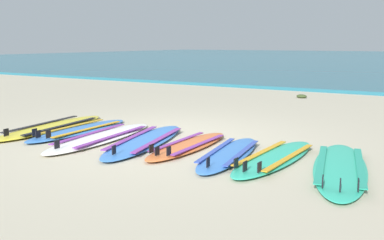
{
  "coord_description": "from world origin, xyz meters",
  "views": [
    {
      "loc": [
        3.47,
        -5.18,
        1.44
      ],
      "look_at": [
        0.22,
        0.47,
        0.25
      ],
      "focal_mm": 39.78,
      "sensor_mm": 36.0,
      "label": 1
    }
  ],
  "objects_px": {
    "surfboard_1": "(79,130)",
    "surfboard_3": "(145,141)",
    "surfboard_4": "(188,145)",
    "surfboard_7": "(340,168)",
    "surfboard_5": "(229,154)",
    "surfboard_2": "(102,137)",
    "surfboard_0": "(52,127)",
    "surfboard_6": "(275,158)"
  },
  "relations": [
    {
      "from": "surfboard_3",
      "to": "surfboard_6",
      "type": "distance_m",
      "value": 1.94
    },
    {
      "from": "surfboard_1",
      "to": "surfboard_2",
      "type": "xyz_separation_m",
      "value": [
        0.67,
        -0.23,
        -0.0
      ]
    },
    {
      "from": "surfboard_4",
      "to": "surfboard_7",
      "type": "xyz_separation_m",
      "value": [
        2.03,
        -0.05,
        -0.0
      ]
    },
    {
      "from": "surfboard_4",
      "to": "surfboard_6",
      "type": "bearing_deg",
      "value": -0.64
    },
    {
      "from": "surfboard_1",
      "to": "surfboard_4",
      "type": "distance_m",
      "value": 2.07
    },
    {
      "from": "surfboard_2",
      "to": "surfboard_5",
      "type": "height_order",
      "value": "same"
    },
    {
      "from": "surfboard_0",
      "to": "surfboard_1",
      "type": "distance_m",
      "value": 0.59
    },
    {
      "from": "surfboard_1",
      "to": "surfboard_3",
      "type": "bearing_deg",
      "value": -3.84
    },
    {
      "from": "surfboard_0",
      "to": "surfboard_7",
      "type": "height_order",
      "value": "same"
    },
    {
      "from": "surfboard_1",
      "to": "surfboard_7",
      "type": "relative_size",
      "value": 0.89
    },
    {
      "from": "surfboard_2",
      "to": "surfboard_7",
      "type": "relative_size",
      "value": 0.99
    },
    {
      "from": "surfboard_0",
      "to": "surfboard_1",
      "type": "height_order",
      "value": "same"
    },
    {
      "from": "surfboard_7",
      "to": "surfboard_1",
      "type": "bearing_deg",
      "value": 178.88
    },
    {
      "from": "surfboard_4",
      "to": "surfboard_1",
      "type": "bearing_deg",
      "value": 179.25
    },
    {
      "from": "surfboard_4",
      "to": "surfboard_5",
      "type": "bearing_deg",
      "value": -10.39
    },
    {
      "from": "surfboard_0",
      "to": "surfboard_5",
      "type": "bearing_deg",
      "value": -1.86
    },
    {
      "from": "surfboard_3",
      "to": "surfboard_6",
      "type": "relative_size",
      "value": 1.15
    },
    {
      "from": "surfboard_2",
      "to": "surfboard_0",
      "type": "bearing_deg",
      "value": 171.69
    },
    {
      "from": "surfboard_1",
      "to": "surfboard_5",
      "type": "bearing_deg",
      "value": -3.14
    },
    {
      "from": "surfboard_3",
      "to": "surfboard_5",
      "type": "bearing_deg",
      "value": -2.44
    },
    {
      "from": "surfboard_1",
      "to": "surfboard_5",
      "type": "distance_m",
      "value": 2.75
    },
    {
      "from": "surfboard_6",
      "to": "surfboard_4",
      "type": "bearing_deg",
      "value": 179.36
    },
    {
      "from": "surfboard_1",
      "to": "surfboard_2",
      "type": "bearing_deg",
      "value": -18.58
    },
    {
      "from": "surfboard_4",
      "to": "surfboard_7",
      "type": "distance_m",
      "value": 2.03
    },
    {
      "from": "surfboard_0",
      "to": "surfboard_4",
      "type": "relative_size",
      "value": 1.28
    },
    {
      "from": "surfboard_4",
      "to": "surfboard_2",
      "type": "bearing_deg",
      "value": -171.86
    },
    {
      "from": "surfboard_1",
      "to": "surfboard_2",
      "type": "distance_m",
      "value": 0.71
    },
    {
      "from": "surfboard_2",
      "to": "surfboard_7",
      "type": "distance_m",
      "value": 3.43
    },
    {
      "from": "surfboard_2",
      "to": "surfboard_6",
      "type": "bearing_deg",
      "value": 4.02
    },
    {
      "from": "surfboard_1",
      "to": "surfboard_2",
      "type": "relative_size",
      "value": 0.89
    },
    {
      "from": "surfboard_2",
      "to": "surfboard_7",
      "type": "height_order",
      "value": "same"
    },
    {
      "from": "surfboard_3",
      "to": "surfboard_6",
      "type": "height_order",
      "value": "same"
    },
    {
      "from": "surfboard_3",
      "to": "surfboard_7",
      "type": "relative_size",
      "value": 1.01
    },
    {
      "from": "surfboard_0",
      "to": "surfboard_6",
      "type": "xyz_separation_m",
      "value": [
        3.9,
        0.0,
        0.0
      ]
    },
    {
      "from": "surfboard_7",
      "to": "surfboard_4",
      "type": "bearing_deg",
      "value": 178.5
    },
    {
      "from": "surfboard_2",
      "to": "surfboard_4",
      "type": "distance_m",
      "value": 1.41
    },
    {
      "from": "surfboard_0",
      "to": "surfboard_5",
      "type": "distance_m",
      "value": 3.33
    },
    {
      "from": "surfboard_4",
      "to": "surfboard_0",
      "type": "bearing_deg",
      "value": -179.66
    },
    {
      "from": "surfboard_6",
      "to": "surfboard_0",
      "type": "bearing_deg",
      "value": -179.97
    },
    {
      "from": "surfboard_0",
      "to": "surfboard_4",
      "type": "xyz_separation_m",
      "value": [
        2.66,
        0.02,
        0.0
      ]
    },
    {
      "from": "surfboard_0",
      "to": "surfboard_7",
      "type": "xyz_separation_m",
      "value": [
        4.69,
        -0.04,
        0.0
      ]
    },
    {
      "from": "surfboard_1",
      "to": "surfboard_6",
      "type": "xyz_separation_m",
      "value": [
        3.32,
        -0.04,
        0.0
      ]
    }
  ]
}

